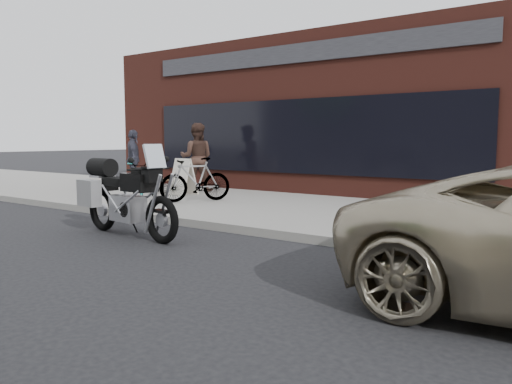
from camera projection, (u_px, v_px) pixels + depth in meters
ground at (17, 294)px, 5.26m from camera, size 120.00×120.00×0.00m
near_sidewalk at (327, 210)px, 10.91m from camera, size 44.00×6.00×0.15m
storefront at (370, 121)px, 17.49m from camera, size 14.00×10.07×4.50m
motorcycle at (123, 196)px, 8.37m from camera, size 2.46×0.79×1.56m
bicycle_front at (147, 181)px, 12.29m from camera, size 1.38×1.83×0.92m
bicycle_rear at (195, 180)px, 11.82m from camera, size 1.29×1.75×1.04m
sandwich_sign at (183, 177)px, 13.27m from camera, size 0.66×0.61×0.97m
cafe_table at (163, 180)px, 13.69m from camera, size 0.69×0.69×0.40m
cafe_patron_left at (197, 158)px, 14.01m from camera, size 1.18×1.13×1.93m
cafe_patron_right at (133, 159)px, 15.08m from camera, size 1.08×0.98×1.76m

